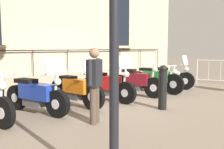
# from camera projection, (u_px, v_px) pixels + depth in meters

# --- Properties ---
(ground_plane) EXTENTS (60.00, 60.00, 0.00)m
(ground_plane) POSITION_uv_depth(u_px,v_px,m) (107.00, 100.00, 7.61)
(ground_plane) COLOR gray
(building_facade) EXTENTS (0.82, 12.41, 6.19)m
(building_facade) POSITION_uv_depth(u_px,v_px,m) (61.00, 8.00, 9.12)
(building_facade) COLOR tan
(building_facade) RESTS_ON ground_plane
(motorcycle_blue) EXTENTS (2.01, 0.86, 1.33)m
(motorcycle_blue) POSITION_uv_depth(u_px,v_px,m) (37.00, 95.00, 6.08)
(motorcycle_blue) COLOR black
(motorcycle_blue) RESTS_ON ground_plane
(motorcycle_orange) EXTENTS (1.96, 0.67, 1.26)m
(motorcycle_orange) POSITION_uv_depth(u_px,v_px,m) (76.00, 90.00, 6.75)
(motorcycle_orange) COLOR black
(motorcycle_orange) RESTS_ON ground_plane
(motorcycle_red) EXTENTS (2.05, 0.71, 1.35)m
(motorcycle_red) POSITION_uv_depth(u_px,v_px,m) (107.00, 86.00, 7.49)
(motorcycle_red) COLOR black
(motorcycle_red) RESTS_ON ground_plane
(motorcycle_maroon) EXTENTS (1.91, 0.67, 1.11)m
(motorcycle_maroon) POSITION_uv_depth(u_px,v_px,m) (137.00, 83.00, 8.26)
(motorcycle_maroon) COLOR black
(motorcycle_maroon) RESTS_ON ground_plane
(motorcycle_green) EXTENTS (2.15, 0.69, 0.98)m
(motorcycle_green) POSITION_uv_depth(u_px,v_px,m) (155.00, 79.00, 8.94)
(motorcycle_green) COLOR black
(motorcycle_green) RESTS_ON ground_plane
(motorcycle_white) EXTENTS (1.98, 0.79, 1.29)m
(motorcycle_white) POSITION_uv_depth(u_px,v_px,m) (169.00, 78.00, 9.87)
(motorcycle_white) COLOR black
(motorcycle_white) RESTS_ON ground_plane
(bollard) EXTENTS (0.21, 0.21, 1.14)m
(bollard) POSITION_uv_depth(u_px,v_px,m) (163.00, 87.00, 6.47)
(bollard) COLOR black
(bollard) RESTS_ON ground_plane
(pedestrian_standing) EXTENTS (0.36, 0.48, 1.58)m
(pedestrian_standing) POSITION_uv_depth(u_px,v_px,m) (94.00, 81.00, 5.23)
(pedestrian_standing) COLOR #47382D
(pedestrian_standing) RESTS_ON ground_plane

